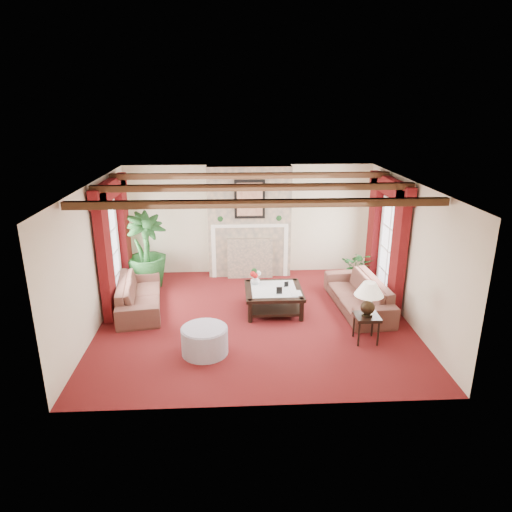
{
  "coord_description": "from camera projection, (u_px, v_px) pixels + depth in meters",
  "views": [
    {
      "loc": [
        -0.4,
        -8.21,
        4.09
      ],
      "look_at": [
        0.05,
        0.4,
        1.19
      ],
      "focal_mm": 32.0,
      "sensor_mm": 36.0,
      "label": 1
    }
  ],
  "objects": [
    {
      "name": "table_lamp",
      "position": [
        368.0,
        299.0,
        7.99
      ],
      "size": [
        0.51,
        0.51,
        0.65
      ],
      "primitive_type": null,
      "color": "black",
      "rests_on": "side_table"
    },
    {
      "name": "book",
      "position": [
        291.0,
        288.0,
        9.03
      ],
      "size": [
        0.21,
        0.03,
        0.29
      ],
      "primitive_type": "imported",
      "rotation": [
        0.0,
        0.0,
        0.02
      ],
      "color": "black",
      "rests_on": "coffee_table"
    },
    {
      "name": "fireplace",
      "position": [
        249.0,
        166.0,
        10.65
      ],
      "size": [
        2.0,
        0.52,
        2.7
      ],
      "primitive_type": null,
      "color": "tan",
      "rests_on": "ground"
    },
    {
      "name": "ottoman",
      "position": [
        205.0,
        341.0,
        7.79
      ],
      "size": [
        0.8,
        0.8,
        0.47
      ],
      "primitive_type": "cylinder",
      "color": "gray",
      "rests_on": "ground"
    },
    {
      "name": "ceiling",
      "position": [
        254.0,
        184.0,
        8.24
      ],
      "size": [
        6.0,
        6.0,
        0.0
      ],
      "primitive_type": "plane",
      "rotation": [
        3.14,
        0.0,
        0.0
      ],
      "color": "white",
      "rests_on": "floor"
    },
    {
      "name": "left_wall",
      "position": [
        94.0,
        257.0,
        8.52
      ],
      "size": [
        0.02,
        5.5,
        2.7
      ],
      "primitive_type": "cube",
      "color": "beige",
      "rests_on": "ground"
    },
    {
      "name": "sofa_right",
      "position": [
        359.0,
        289.0,
        9.45
      ],
      "size": [
        2.3,
        0.97,
        0.86
      ],
      "primitive_type": "imported",
      "rotation": [
        0.0,
        0.0,
        -1.5
      ],
      "color": "#380F1D",
      "rests_on": "ground"
    },
    {
      "name": "side_table",
      "position": [
        366.0,
        328.0,
        8.18
      ],
      "size": [
        0.51,
        0.51,
        0.51
      ],
      "primitive_type": null,
      "rotation": [
        0.0,
        0.0,
        -0.2
      ],
      "color": "black",
      "rests_on": "ground"
    },
    {
      "name": "photo_frame_b",
      "position": [
        286.0,
        284.0,
        9.41
      ],
      "size": [
        0.09,
        0.04,
        0.12
      ],
      "primitive_type": null,
      "rotation": [
        0.0,
        0.0,
        0.28
      ],
      "color": "black",
      "rests_on": "coffee_table"
    },
    {
      "name": "floor",
      "position": [
        255.0,
        319.0,
        9.1
      ],
      "size": [
        6.0,
        6.0,
        0.0
      ],
      "primitive_type": "plane",
      "color": "#480C0D",
      "rests_on": "ground"
    },
    {
      "name": "right_wall",
      "position": [
        409.0,
        252.0,
        8.81
      ],
      "size": [
        0.02,
        5.5,
        2.7
      ],
      "primitive_type": "cube",
      "color": "beige",
      "rests_on": "ground"
    },
    {
      "name": "coffee_table",
      "position": [
        274.0,
        300.0,
        9.4
      ],
      "size": [
        1.17,
        1.17,
        0.47
      ],
      "primitive_type": null,
      "rotation": [
        0.0,
        0.0,
        0.0
      ],
      "color": "black",
      "rests_on": "ground"
    },
    {
      "name": "flower_vase",
      "position": [
        255.0,
        280.0,
        9.55
      ],
      "size": [
        0.29,
        0.3,
        0.19
      ],
      "primitive_type": "imported",
      "rotation": [
        0.0,
        0.0,
        -0.25
      ],
      "color": "silver",
      "rests_on": "coffee_table"
    },
    {
      "name": "curtains_left",
      "position": [
        109.0,
        184.0,
        9.09
      ],
      "size": [
        0.2,
        2.4,
        2.55
      ],
      "primitive_type": null,
      "color": "#460A09",
      "rests_on": "ground"
    },
    {
      "name": "curtains_right",
      "position": [
        391.0,
        182.0,
        9.37
      ],
      "size": [
        0.2,
        2.4,
        2.55
      ],
      "primitive_type": null,
      "color": "#460A09",
      "rests_on": "ground"
    },
    {
      "name": "small_plant",
      "position": [
        358.0,
        271.0,
        10.77
      ],
      "size": [
        1.41,
        1.42,
        0.65
      ],
      "primitive_type": "imported",
      "rotation": [
        0.0,
        0.0,
        -0.47
      ],
      "color": "black",
      "rests_on": "ground"
    },
    {
      "name": "potted_palm",
      "position": [
        147.0,
        266.0,
        10.61
      ],
      "size": [
        2.62,
        2.66,
        0.97
      ],
      "primitive_type": "imported",
      "rotation": [
        0.0,
        0.0,
        0.62
      ],
      "color": "black",
      "rests_on": "ground"
    },
    {
      "name": "french_door_left",
      "position": [
        106.0,
        205.0,
        9.22
      ],
      "size": [
        0.1,
        1.1,
        2.16
      ],
      "primitive_type": null,
      "color": "white",
      "rests_on": "ground"
    },
    {
      "name": "back_wall",
      "position": [
        249.0,
        220.0,
        11.27
      ],
      "size": [
        6.0,
        0.02,
        2.7
      ],
      "primitive_type": "cube",
      "color": "beige",
      "rests_on": "ground"
    },
    {
      "name": "ceiling_beams",
      "position": [
        254.0,
        187.0,
        8.26
      ],
      "size": [
        6.0,
        3.0,
        0.12
      ],
      "primitive_type": null,
      "color": "#351D11",
      "rests_on": "ceiling"
    },
    {
      "name": "sofa_left",
      "position": [
        139.0,
        289.0,
        9.46
      ],
      "size": [
        2.32,
        1.25,
        0.84
      ],
      "primitive_type": "imported",
      "rotation": [
        0.0,
        0.0,
        1.72
      ],
      "color": "#380F1D",
      "rests_on": "ground"
    },
    {
      "name": "photo_frame_a",
      "position": [
        279.0,
        291.0,
        9.05
      ],
      "size": [
        0.12,
        0.02,
        0.16
      ],
      "primitive_type": null,
      "rotation": [
        0.0,
        0.0,
        -0.0
      ],
      "color": "black",
      "rests_on": "coffee_table"
    },
    {
      "name": "french_door_right",
      "position": [
        394.0,
        202.0,
        9.51
      ],
      "size": [
        0.1,
        1.1,
        2.16
      ],
      "primitive_type": null,
      "color": "white",
      "rests_on": "ground"
    }
  ]
}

